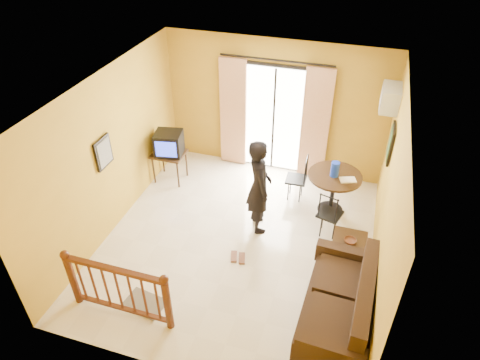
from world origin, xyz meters
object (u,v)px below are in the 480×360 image
(coffee_table, at_px, (347,255))
(standing_person, at_px, (259,187))
(dining_table, at_px, (334,182))
(sofa, at_px, (341,305))
(television, at_px, (169,143))

(coffee_table, relative_size, standing_person, 0.55)
(dining_table, height_order, sofa, sofa)
(television, bearing_deg, standing_person, -33.33)
(coffee_table, xyz_separation_m, sofa, (0.01, -1.06, 0.05))
(sofa, bearing_deg, coffee_table, 93.05)
(dining_table, distance_m, coffee_table, 1.51)
(television, bearing_deg, sofa, -44.40)
(coffee_table, xyz_separation_m, standing_person, (-1.63, 0.56, 0.60))
(coffee_table, bearing_deg, dining_table, 107.11)
(dining_table, distance_m, standing_person, 1.48)
(sofa, bearing_deg, standing_person, 137.88)
(dining_table, distance_m, sofa, 2.52)
(television, xyz_separation_m, coffee_table, (3.72, -1.44, -0.59))
(television, distance_m, sofa, 4.52)
(television, bearing_deg, coffee_table, -31.70)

